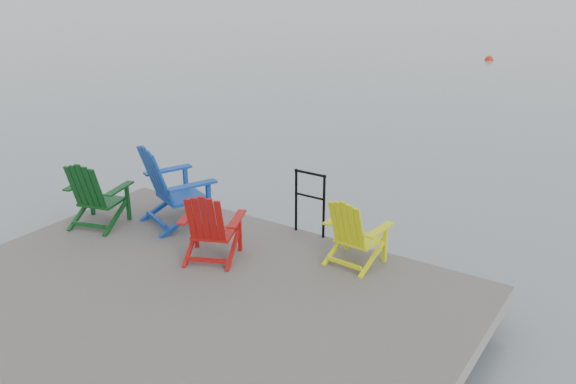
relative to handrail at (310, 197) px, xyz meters
The scene contains 8 objects.
ground 2.67m from the handrail, 95.83° to the right, with size 400.00×400.00×0.00m, color slate.
dock 2.56m from the handrail, 95.83° to the right, with size 6.00×5.00×1.40m.
handrail is the anchor object (origin of this frame).
chair_green 3.01m from the handrail, 152.00° to the right, with size 0.91×0.86×0.98m.
chair_blue 1.96m from the handrail, 157.04° to the right, with size 1.13×1.09×1.17m.
chair_red 1.48m from the handrail, 115.25° to the right, with size 0.90×0.86×0.93m.
chair_yellow 1.03m from the handrail, 27.03° to the right, with size 0.74×0.69×0.89m.
buoy_b 20.61m from the handrail, 99.29° to the left, with size 0.37×0.37×0.37m, color red.
Camera 1 is at (4.20, -4.11, 4.04)m, focal length 38.00 mm.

